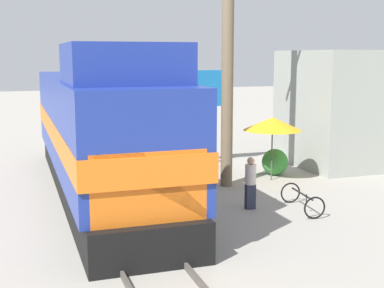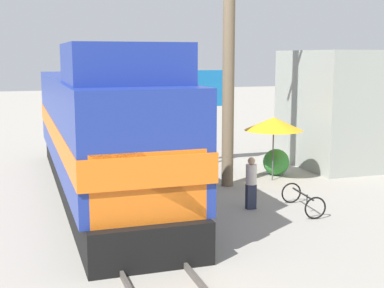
# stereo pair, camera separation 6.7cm
# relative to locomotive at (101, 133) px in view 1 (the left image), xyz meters

# --- Properties ---
(ground_plane) EXTENTS (120.00, 120.00, 0.00)m
(ground_plane) POSITION_rel_locomotive_xyz_m (0.00, -1.60, -2.13)
(ground_plane) COLOR gray
(rail_near) EXTENTS (0.08, 33.95, 0.15)m
(rail_near) POSITION_rel_locomotive_xyz_m (-0.72, -1.60, -2.06)
(rail_near) COLOR #4C4742
(rail_near) RESTS_ON ground_plane
(rail_far) EXTENTS (0.08, 33.95, 0.15)m
(rail_far) POSITION_rel_locomotive_xyz_m (0.72, -1.60, -2.06)
(rail_far) COLOR #4C4742
(rail_far) RESTS_ON ground_plane
(locomotive) EXTENTS (3.14, 14.94, 5.01)m
(locomotive) POSITION_rel_locomotive_xyz_m (0.00, 0.00, 0.00)
(locomotive) COLOR black
(locomotive) RESTS_ON ground_plane
(utility_pole) EXTENTS (1.80, 0.43, 10.50)m
(utility_pole) POSITION_rel_locomotive_xyz_m (4.51, -0.10, 3.17)
(utility_pole) COLOR #726047
(utility_pole) RESTS_ON ground_plane
(vendor_umbrella) EXTENTS (2.20, 2.20, 2.42)m
(vendor_umbrella) POSITION_rel_locomotive_xyz_m (6.47, 0.16, 0.03)
(vendor_umbrella) COLOR #4C4C4C
(vendor_umbrella) RESTS_ON ground_plane
(billboard_sign) EXTENTS (2.23, 0.12, 4.10)m
(billboard_sign) POSITION_rel_locomotive_xyz_m (4.98, 3.65, 0.95)
(billboard_sign) COLOR #595959
(billboard_sign) RESTS_ON ground_plane
(shrub_cluster) EXTENTS (1.04, 1.04, 1.04)m
(shrub_cluster) POSITION_rel_locomotive_xyz_m (7.03, 0.96, -1.61)
(shrub_cluster) COLOR #388C38
(shrub_cluster) RESTS_ON ground_plane
(person_bystander) EXTENTS (0.34, 0.34, 1.63)m
(person_bystander) POSITION_rel_locomotive_xyz_m (4.08, -3.12, -1.26)
(person_bystander) COLOR #2D3347
(person_bystander) RESTS_ON ground_plane
(bicycle) EXTENTS (0.85, 1.89, 0.67)m
(bicycle) POSITION_rel_locomotive_xyz_m (5.50, -3.80, -1.79)
(bicycle) COLOR black
(bicycle) RESTS_ON ground_plane
(building_block_distant) EXTENTS (5.71, 4.74, 4.92)m
(building_block_distant) POSITION_rel_locomotive_xyz_m (11.49, 2.00, 0.33)
(building_block_distant) COLOR #999E93
(building_block_distant) RESTS_ON ground_plane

